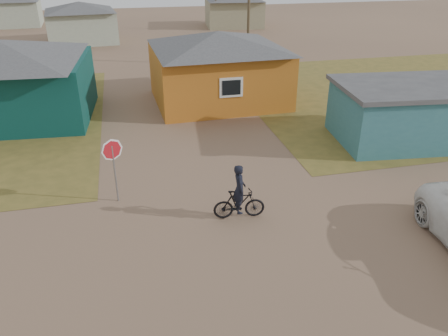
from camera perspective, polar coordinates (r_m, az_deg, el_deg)
The scene contains 11 objects.
ground at distance 12.74m, azimuth 1.83°, elevation -11.34°, with size 120.00×120.00×0.00m, color #85644C.
grass_ne at distance 29.21m, azimuth 22.65°, elevation 9.10°, with size 20.00×18.00×0.00m, color olive.
house_teal at distance 24.60m, azimuth -26.84°, elevation 10.27°, with size 8.93×7.08×4.00m.
house_yellow at distance 24.92m, azimuth -0.76°, elevation 13.16°, with size 7.72×6.76×3.90m.
shed_turquoise at distance 21.26m, azimuth 22.82°, elevation 6.70°, with size 6.71×4.93×2.60m.
house_pale_west at distance 44.21m, azimuth -18.14°, elevation 17.71°, with size 7.04×6.15×3.60m.
house_beige_east at distance 51.61m, azimuth 1.32°, elevation 20.06°, with size 6.95×6.05×3.60m.
house_pale_north at distance 57.15m, azimuth -25.78°, elevation 18.15°, with size 6.28×5.81×3.40m.
utility_pole_near at distance 33.18m, azimuth 3.26°, elevation 20.27°, with size 1.40×0.20×8.00m.
stop_sign at distance 14.90m, azimuth -14.32°, elevation 1.53°, with size 0.76×0.09×2.32m.
cyclist at distance 14.00m, azimuth 2.00°, elevation -4.08°, with size 1.71×0.64×1.89m.
Camera 1 is at (-2.65, -9.67, 7.85)m, focal length 35.00 mm.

